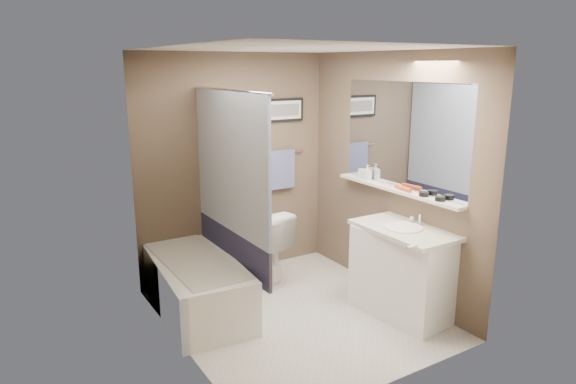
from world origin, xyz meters
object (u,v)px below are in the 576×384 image
vanity (403,273)px  toilet (256,246)px  bathtub (196,285)px  hair_brush_front (403,188)px  glass_jar (362,174)px  soap_bottle (367,172)px  candle_bowl_near (440,199)px  candle_bowl_far (424,194)px

vanity → toilet: bearing=113.9°
bathtub → vanity: bearing=-28.9°
toilet → hair_brush_front: 1.67m
hair_brush_front → glass_jar: glass_jar is taller
vanity → soap_bottle: (0.19, 0.76, 0.79)m
bathtub → toilet: 0.87m
bathtub → soap_bottle: size_ratio=9.47×
hair_brush_front → soap_bottle: (0.00, 0.53, 0.06)m
soap_bottle → glass_jar: bearing=90.0°
candle_bowl_near → candle_bowl_far: (0.00, 0.19, 0.00)m
candle_bowl_far → glass_jar: (0.00, 0.87, 0.03)m
candle_bowl_far → toilet: bearing=125.3°
glass_jar → soap_bottle: (0.00, -0.09, 0.03)m
candle_bowl_near → hair_brush_front: size_ratio=0.41×
candle_bowl_far → glass_jar: size_ratio=0.90×
hair_brush_front → candle_bowl_far: bearing=-90.0°
candle_bowl_far → soap_bottle: soap_bottle is taller
hair_brush_front → vanity: bearing=-127.8°
candle_bowl_far → soap_bottle: size_ratio=0.57×
toilet → candle_bowl_far: size_ratio=8.80×
toilet → candle_bowl_far: bearing=110.3°
toilet → soap_bottle: bearing=133.5°
candle_bowl_near → soap_bottle: 0.98m
hair_brush_front → glass_jar: bearing=90.0°
toilet → vanity: bearing=105.4°
candle_bowl_near → candle_bowl_far: same height
bathtub → soap_bottle: (1.79, -0.31, 0.94)m
glass_jar → candle_bowl_far: bearing=-90.0°
candle_bowl_near → soap_bottle: bearing=90.0°
vanity → glass_jar: size_ratio=9.00×
soap_bottle → candle_bowl_far: bearing=-90.0°
soap_bottle → toilet: bearing=148.4°
bathtub → vanity: (1.60, -1.07, 0.15)m
glass_jar → soap_bottle: bearing=-90.0°
vanity → candle_bowl_far: size_ratio=10.00×
vanity → soap_bottle: 1.12m
bathtub → hair_brush_front: 2.16m
bathtub → toilet: (0.80, 0.30, 0.15)m
bathtub → candle_bowl_far: bearing=-26.6°
vanity → candle_bowl_far: candle_bowl_far is taller
vanity → glass_jar: bearing=71.3°
hair_brush_front → soap_bottle: size_ratio=1.39×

